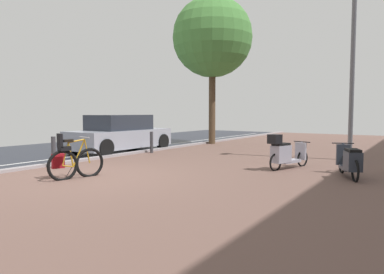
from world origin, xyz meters
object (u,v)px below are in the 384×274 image
street_tree (212,38)px  scooter_mid (350,162)px  scooter_near (284,153)px  bollard_near (54,152)px  bollard_far (152,142)px  lamp_post (353,55)px  parked_car_near (120,134)px  bicycle_foreground (73,161)px

street_tree → scooter_mid: bearing=-39.6°
scooter_near → street_tree: bearing=134.6°
bollard_near → bollard_far: bollard_near is taller
lamp_post → parked_car_near: bearing=-164.3°
street_tree → bicycle_foreground: bearing=-79.3°
scooter_near → scooter_mid: size_ratio=1.05×
scooter_mid → street_tree: (-7.10, 5.88, 4.64)m
scooter_near → bollard_far: bearing=169.8°
bicycle_foreground → scooter_mid: (5.32, 3.54, -0.01)m
street_tree → scooter_near: bearing=-45.4°
scooter_mid → bicycle_foreground: bearing=-146.4°
scooter_mid → parked_car_near: (-8.42, 1.09, 0.28)m
lamp_post → bollard_near: bearing=-136.9°
bollard_near → street_tree: bearing=90.1°
street_tree → bollard_far: 6.47m
scooter_mid → street_tree: street_tree is taller
parked_car_near → bollard_far: (1.34, 0.27, -0.27)m
bollard_near → parked_car_near: bearing=108.9°
bicycle_foreground → parked_car_near: bearing=123.8°
scooter_near → bollard_near: 6.28m
bicycle_foreground → bollard_far: (-1.77, 4.90, 0.01)m
street_tree → lamp_post: bearing=-21.4°
bicycle_foreground → parked_car_near: parked_car_near is taller
scooter_mid → lamp_post: lamp_post is taller
bollard_far → scooter_near: bearing=-10.2°
scooter_near → bollard_far: (-5.40, 0.97, -0.04)m
parked_car_near → street_tree: size_ratio=0.60×
bicycle_foreground → bollard_near: bicycle_foreground is taller
scooter_near → parked_car_near: 6.78m
parked_car_near → lamp_post: (7.88, 2.21, 2.65)m
scooter_near → bollard_near: size_ratio=1.92×
scooter_near → lamp_post: lamp_post is taller
scooter_near → street_tree: size_ratio=0.24×
lamp_post → street_tree: street_tree is taller
bollard_far → bicycle_foreground: bearing=-70.2°
scooter_mid → scooter_near: bearing=166.9°
bollard_far → street_tree: bearing=90.2°
bicycle_foreground → street_tree: bearing=100.7°
scooter_mid → parked_car_near: 8.50m
parked_car_near → scooter_mid: bearing=-7.4°
scooter_near → lamp_post: bearing=68.6°
bollard_near → bollard_far: 4.17m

